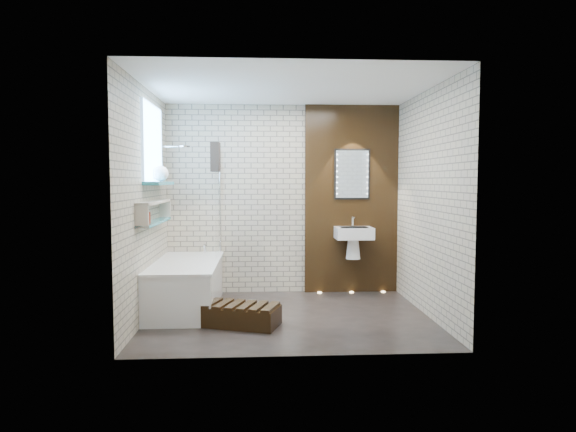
{
  "coord_description": "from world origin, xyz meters",
  "views": [
    {
      "loc": [
        -0.33,
        -5.65,
        1.56
      ],
      "look_at": [
        0.0,
        0.15,
        1.15
      ],
      "focal_mm": 31.27,
      "sensor_mm": 36.0,
      "label": 1
    }
  ],
  "objects": [
    {
      "name": "led_mirror",
      "position": [
        0.95,
        1.23,
        1.65
      ],
      "size": [
        0.5,
        0.02,
        0.7
      ],
      "color": "black",
      "rests_on": "walnut_panel"
    },
    {
      "name": "ground",
      "position": [
        0.0,
        0.0,
        0.0
      ],
      "size": [
        3.2,
        3.2,
        0.0
      ],
      "primitive_type": "plane",
      "color": "black",
      "rests_on": "ground"
    },
    {
      "name": "niche_bottles",
      "position": [
        -1.53,
        -0.21,
        1.16
      ],
      "size": [
        0.05,
        0.1,
        0.12
      ],
      "color": "#9F5018",
      "rests_on": "display_niche"
    },
    {
      "name": "display_niche",
      "position": [
        -1.53,
        0.15,
        1.2
      ],
      "size": [
        0.14,
        1.3,
        0.26
      ],
      "color": "teal",
      "rests_on": "room_shell"
    },
    {
      "name": "shower_head",
      "position": [
        -1.3,
        0.95,
        2.0
      ],
      "size": [
        0.18,
        0.18,
        0.02
      ],
      "primitive_type": "cylinder",
      "color": "silver",
      "rests_on": "room_shell"
    },
    {
      "name": "sill_vases",
      "position": [
        -1.5,
        0.38,
        1.64
      ],
      "size": [
        0.19,
        0.19,
        0.19
      ],
      "color": "white",
      "rests_on": "clerestory_window"
    },
    {
      "name": "clerestory_window",
      "position": [
        -1.57,
        0.35,
        1.9
      ],
      "size": [
        0.18,
        1.0,
        0.94
      ],
      "color": "#7FADE0",
      "rests_on": "room_shell"
    },
    {
      "name": "washbasin",
      "position": [
        0.95,
        1.07,
        0.79
      ],
      "size": [
        0.5,
        0.36,
        0.58
      ],
      "color": "white",
      "rests_on": "walnut_panel"
    },
    {
      "name": "bath_screen",
      "position": [
        -0.87,
        0.89,
        1.28
      ],
      "size": [
        0.01,
        0.78,
        1.4
      ],
      "primitive_type": "cube",
      "color": "white",
      "rests_on": "bathtub"
    },
    {
      "name": "towel",
      "position": [
        -0.87,
        0.6,
        1.85
      ],
      "size": [
        0.11,
        0.28,
        0.36
      ],
      "primitive_type": "cube",
      "color": "black",
      "rests_on": "bath_screen"
    },
    {
      "name": "walnut_step",
      "position": [
        -0.6,
        -0.3,
        0.1
      ],
      "size": [
        1.02,
        0.7,
        0.21
      ],
      "primitive_type": "cube",
      "rotation": [
        0.0,
        0.0,
        -0.33
      ],
      "color": "black",
      "rests_on": "ground"
    },
    {
      "name": "floor_uplights",
      "position": [
        0.95,
        1.2,
        0.01
      ],
      "size": [
        0.96,
        0.06,
        0.01
      ],
      "color": "#FFD899",
      "rests_on": "ground"
    },
    {
      "name": "room_shell",
      "position": [
        0.0,
        0.0,
        1.3
      ],
      "size": [
        3.24,
        3.2,
        2.6
      ],
      "color": "#B1A78C",
      "rests_on": "ground"
    },
    {
      "name": "bathtub",
      "position": [
        -1.22,
        0.45,
        0.29
      ],
      "size": [
        0.79,
        1.74,
        0.7
      ],
      "color": "white",
      "rests_on": "ground"
    },
    {
      "name": "walnut_panel",
      "position": [
        0.95,
        1.27,
        1.3
      ],
      "size": [
        1.3,
        0.06,
        2.6
      ],
      "primitive_type": "cube",
      "color": "black",
      "rests_on": "ground"
    }
  ]
}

